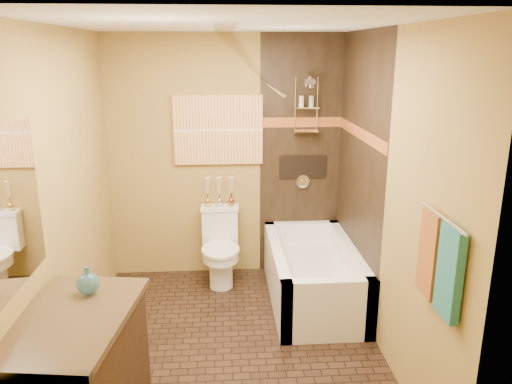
{
  "coord_description": "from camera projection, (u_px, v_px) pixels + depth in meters",
  "views": [
    {
      "loc": [
        -0.05,
        -3.55,
        2.33
      ],
      "look_at": [
        0.23,
        0.4,
        1.2
      ],
      "focal_mm": 35.0,
      "sensor_mm": 36.0,
      "label": 1
    }
  ],
  "objects": [
    {
      "name": "wall_left",
      "position": [
        64.0,
        204.0,
        3.63
      ],
      "size": [
        0.02,
        3.0,
        2.5
      ],
      "primitive_type": "cube",
      "color": "#AA8A41",
      "rests_on": "floor"
    },
    {
      "name": "ceiling",
      "position": [
        226.0,
        24.0,
        3.36
      ],
      "size": [
        3.0,
        3.0,
        0.0
      ],
      "primitive_type": "plane",
      "color": "silver",
      "rests_on": "wall_back"
    },
    {
      "name": "floor",
      "position": [
        231.0,
        348.0,
        4.05
      ],
      "size": [
        3.0,
        3.0,
        0.0
      ],
      "primitive_type": "plane",
      "color": "black",
      "rests_on": "ground"
    },
    {
      "name": "teal_bottle",
      "position": [
        88.0,
        281.0,
        3.02
      ],
      "size": [
        0.16,
        0.16,
        0.21
      ],
      "primitive_type": null,
      "rotation": [
        0.0,
        0.0,
        0.21
      ],
      "color": "#286878",
      "rests_on": "vanity"
    },
    {
      "name": "mosaic_band_back",
      "position": [
        302.0,
        122.0,
        5.08
      ],
      "size": [
        0.85,
        0.01,
        0.1
      ],
      "primitive_type": "cube",
      "color": "#903A1A",
      "rests_on": "alcove_tile_back"
    },
    {
      "name": "bud_vases",
      "position": [
        219.0,
        191.0,
        5.12
      ],
      "size": [
        0.31,
        0.06,
        0.3
      ],
      "color": "gold",
      "rests_on": "toilet"
    },
    {
      "name": "curtain_rod",
      "position": [
        273.0,
        88.0,
        4.24
      ],
      "size": [
        0.03,
        1.55,
        0.03
      ],
      "primitive_type": "cylinder",
      "rotation": [
        1.57,
        0.0,
        0.0
      ],
      "color": "silver",
      "rests_on": "wall_back"
    },
    {
      "name": "alcove_tile_back",
      "position": [
        301.0,
        158.0,
        5.19
      ],
      "size": [
        0.85,
        0.01,
        2.5
      ],
      "primitive_type": "cube",
      "color": "black",
      "rests_on": "wall_back"
    },
    {
      "name": "vanity_mirror",
      "position": [
        4.0,
        216.0,
        2.6
      ],
      "size": [
        0.01,
        1.0,
        0.9
      ],
      "primitive_type": "cube",
      "color": "white",
      "rests_on": "wall_left"
    },
    {
      "name": "bathtub",
      "position": [
        313.0,
        279.0,
        4.77
      ],
      "size": [
        0.8,
        1.5,
        0.55
      ],
      "color": "white",
      "rests_on": "floor"
    },
    {
      "name": "towel_bar",
      "position": [
        443.0,
        217.0,
        2.73
      ],
      "size": [
        0.02,
        0.55,
        0.02
      ],
      "primitive_type": "cylinder",
      "rotation": [
        1.57,
        0.0,
        0.0
      ],
      "color": "silver",
      "rests_on": "wall_right"
    },
    {
      "name": "towel_rust",
      "position": [
        430.0,
        254.0,
        2.93
      ],
      "size": [
        0.05,
        0.22,
        0.52
      ],
      "primitive_type": "cube",
      "color": "#8E5219",
      "rests_on": "towel_bar"
    },
    {
      "name": "sunset_painting",
      "position": [
        218.0,
        130.0,
        5.04
      ],
      "size": [
        0.9,
        0.04,
        0.7
      ],
      "primitive_type": "cube",
      "color": "orange",
      "rests_on": "wall_back"
    },
    {
      "name": "wall_right",
      "position": [
        387.0,
        197.0,
        3.79
      ],
      "size": [
        0.02,
        3.0,
        2.5
      ],
      "primitive_type": "cube",
      "color": "#AA8A41",
      "rests_on": "floor"
    },
    {
      "name": "alcove_niche",
      "position": [
        303.0,
        167.0,
        5.21
      ],
      "size": [
        0.5,
        0.01,
        0.25
      ],
      "primitive_type": "cube",
      "color": "black",
      "rests_on": "alcove_tile_back"
    },
    {
      "name": "toilet",
      "position": [
        221.0,
        247.0,
        5.11
      ],
      "size": [
        0.4,
        0.58,
        0.77
      ],
      "rotation": [
        0.0,
        0.0,
        -0.04
      ],
      "color": "white",
      "rests_on": "floor"
    },
    {
      "name": "alcove_tile_right",
      "position": [
        359.0,
        174.0,
        4.51
      ],
      "size": [
        0.01,
        1.5,
        2.5
      ],
      "primitive_type": "cube",
      "color": "black",
      "rests_on": "wall_right"
    },
    {
      "name": "shower_fixtures",
      "position": [
        306.0,
        119.0,
        4.97
      ],
      "size": [
        0.24,
        0.33,
        1.16
      ],
      "color": "silver",
      "rests_on": "floor"
    },
    {
      "name": "mosaic_band_right",
      "position": [
        360.0,
        133.0,
        4.41
      ],
      "size": [
        0.01,
        1.5,
        0.1
      ],
      "primitive_type": "cube",
      "color": "#903A1A",
      "rests_on": "alcove_tile_right"
    },
    {
      "name": "towel_teal",
      "position": [
        450.0,
        273.0,
        2.68
      ],
      "size": [
        0.05,
        0.22,
        0.52
      ],
      "primitive_type": "cube",
      "color": "#216F6E",
      "rests_on": "towel_bar"
    },
    {
      "name": "wall_front",
      "position": [
        236.0,
        297.0,
        2.27
      ],
      "size": [
        2.4,
        0.02,
        2.5
      ],
      "primitive_type": "cube",
      "color": "#AA8A41",
      "rests_on": "floor"
    },
    {
      "name": "wall_back",
      "position": [
        226.0,
        159.0,
        5.15
      ],
      "size": [
        2.4,
        0.02,
        2.5
      ],
      "primitive_type": "cube",
      "color": "#AA8A41",
      "rests_on": "floor"
    }
  ]
}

